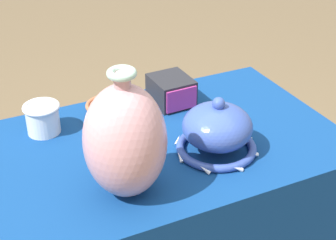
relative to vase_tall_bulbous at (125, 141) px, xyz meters
The scene contains 6 objects.
display_table 0.31m from the vase_tall_bulbous, 48.17° to the left, with size 1.09×0.64×0.74m.
vase_tall_bulbous is the anchor object (origin of this frame).
vase_dome_bell 0.30m from the vase_tall_bulbous, 11.72° to the left, with size 0.23×0.23×0.17m.
mosaic_tile_box 0.48m from the vase_tall_bulbous, 50.84° to the left, with size 0.12×0.14×0.09m.
cup_wide_porcelain 0.39m from the vase_tall_bulbous, 108.07° to the left, with size 0.11×0.11×0.09m.
cup_wide_terracotta 0.36m from the vase_tall_bulbous, 77.98° to the left, with size 0.13×0.13×0.06m.
Camera 1 is at (-0.47, -1.12, 1.53)m, focal length 55.00 mm.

